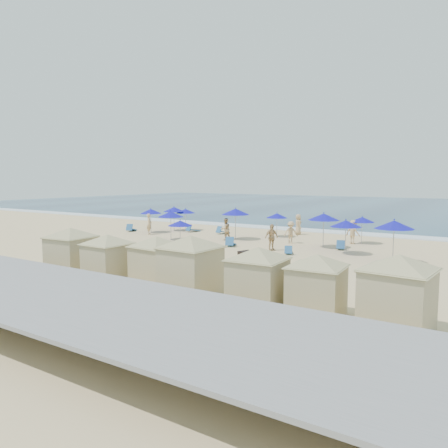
{
  "coord_description": "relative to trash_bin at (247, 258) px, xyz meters",
  "views": [
    {
      "loc": [
        16.1,
        -24.18,
        5.06
      ],
      "look_at": [
        -1.64,
        3.0,
        1.65
      ],
      "focal_mm": 35.0,
      "sensor_mm": 36.0,
      "label": 1
    }
  ],
  "objects": [
    {
      "name": "cabana_6",
      "position": [
        9.71,
        -6.88,
        1.22
      ],
      "size": [
        4.52,
        4.52,
        2.84
      ],
      "color": "tan",
      "rests_on": "ground"
    },
    {
      "name": "umbrella_2",
      "position": [
        -14.41,
        10.75,
        1.66
      ],
      "size": [
        2.1,
        2.1,
        2.39
      ],
      "color": "#A5A8AD",
      "rests_on": "ground"
    },
    {
      "name": "umbrella_8",
      "position": [
        3.2,
        12.2,
        1.46
      ],
      "size": [
        1.9,
        1.9,
        2.16
      ],
      "color": "#A5A8AD",
      "rests_on": "ground"
    },
    {
      "name": "beach_chair_5",
      "position": [
        2.8,
        8.49,
        -0.16
      ],
      "size": [
        0.85,
        1.4,
        0.72
      ],
      "color": "#285D94",
      "rests_on": "ground"
    },
    {
      "name": "beachgoer_4",
      "position": [
        -3.15,
        14.56,
        0.51
      ],
      "size": [
        1.04,
        1.06,
        1.84
      ],
      "primitive_type": "imported",
      "rotation": [
        0.0,
        0.0,
        2.32
      ],
      "color": "tan",
      "rests_on": "ground"
    },
    {
      "name": "ground",
      "position": [
        -3.5,
        2.39,
        -0.41
      ],
      "size": [
        160.0,
        160.0,
        0.0
      ],
      "primitive_type": "plane",
      "color": "#D9BD89",
      "rests_on": "ground"
    },
    {
      "name": "umbrella_4",
      "position": [
        -6.23,
        8.8,
        1.9
      ],
      "size": [
        2.34,
        2.34,
        2.67
      ],
      "color": "#A5A8AD",
      "rests_on": "ground"
    },
    {
      "name": "cabana_4",
      "position": [
        4.59,
        -7.11,
        1.11
      ],
      "size": [
        4.23,
        4.23,
        2.66
      ],
      "color": "tan",
      "rests_on": "ground"
    },
    {
      "name": "beach_chair_4",
      "position": [
        0.48,
        4.67,
        -0.19
      ],
      "size": [
        0.88,
        1.23,
        0.62
      ],
      "color": "#285D94",
      "rests_on": "ground"
    },
    {
      "name": "beachgoer_1",
      "position": [
        -6.71,
        8.03,
        0.5
      ],
      "size": [
        0.99,
        1.08,
        1.81
      ],
      "primitive_type": "imported",
      "rotation": [
        0.0,
        0.0,
        4.29
      ],
      "color": "tan",
      "rests_on": "ground"
    },
    {
      "name": "trash_bin",
      "position": [
        0.0,
        0.0,
        0.0
      ],
      "size": [
        1.02,
        1.02,
        0.82
      ],
      "primitive_type": "cube",
      "rotation": [
        0.0,
        0.0,
        -0.29
      ],
      "color": "black",
      "rests_on": "ground"
    },
    {
      "name": "beach_chair_2",
      "position": [
        -9.22,
        11.26,
        -0.16
      ],
      "size": [
        0.88,
        1.41,
        0.72
      ],
      "color": "#285D94",
      "rests_on": "ground"
    },
    {
      "name": "surf_line",
      "position": [
        -3.5,
        17.89,
        -0.37
      ],
      "size": [
        160.0,
        2.5,
        0.08
      ],
      "primitive_type": "cube",
      "color": "white",
      "rests_on": "ground"
    },
    {
      "name": "beachgoer_2",
      "position": [
        -1.18,
        5.42,
        0.52
      ],
      "size": [
        0.87,
        1.18,
        1.87
      ],
      "primitive_type": "imported",
      "rotation": [
        0.0,
        0.0,
        1.14
      ],
      "color": "tan",
      "rests_on": "ground"
    },
    {
      "name": "umbrella_5",
      "position": [
        -7.33,
        2.89,
        1.39
      ],
      "size": [
        1.83,
        1.83,
        2.08
      ],
      "color": "#A5A8AD",
      "rests_on": "ground"
    },
    {
      "name": "beachgoer_0",
      "position": [
        -14.48,
        7.33,
        0.53
      ],
      "size": [
        0.79,
        0.81,
        1.88
      ],
      "primitive_type": "imported",
      "rotation": [
        0.0,
        0.0,
        2.31
      ],
      "color": "tan",
      "rests_on": "ground"
    },
    {
      "name": "beachgoer_3",
      "position": [
        2.67,
        11.67,
        0.51
      ],
      "size": [
        1.31,
        0.93,
        1.84
      ],
      "primitive_type": "imported",
      "rotation": [
        0.0,
        0.0,
        2.91
      ],
      "color": "tan",
      "rests_on": "ground"
    },
    {
      "name": "beachgoer_5",
      "position": [
        -1.47,
        9.31,
        0.45
      ],
      "size": [
        1.26,
        1.21,
        1.72
      ],
      "primitive_type": "imported",
      "rotation": [
        0.0,
        0.0,
        0.71
      ],
      "color": "tan",
      "rests_on": "ground"
    },
    {
      "name": "umbrella_1",
      "position": [
        -15.3,
        8.45,
        1.58
      ],
      "size": [
        2.02,
        2.02,
        2.3
      ],
      "color": "#A5A8AD",
      "rests_on": "ground"
    },
    {
      "name": "cabana_5",
      "position": [
        6.89,
        -6.83,
        1.04
      ],
      "size": [
        4.04,
        4.04,
        2.54
      ],
      "color": "tan",
      "rests_on": "ground"
    },
    {
      "name": "cabana_0",
      "position": [
        -6.48,
        -7.24,
        1.16
      ],
      "size": [
        4.35,
        4.35,
        2.74
      ],
      "color": "tan",
      "rests_on": "ground"
    },
    {
      "name": "umbrella_7",
      "position": [
        1.4,
        8.67,
        1.85
      ],
      "size": [
        2.29,
        2.29,
        2.61
      ],
      "color": "#A5A8AD",
      "rests_on": "ground"
    },
    {
      "name": "cabana_3",
      "position": [
        1.31,
        -7.12,
        1.25
      ],
      "size": [
        4.62,
        4.62,
        2.9
      ],
      "color": "tan",
      "rests_on": "ground"
    },
    {
      "name": "beach_chair_0",
      "position": [
        -17.52,
        8.06,
        -0.15
      ],
      "size": [
        1.06,
        1.48,
        0.74
      ],
      "color": "#285D94",
      "rests_on": "ground"
    },
    {
      "name": "beach_chair_1",
      "position": [
        -12.37,
        10.91,
        -0.15
      ],
      "size": [
        0.98,
        1.48,
        0.75
      ],
      "color": "#285D94",
      "rests_on": "ground"
    },
    {
      "name": "umbrella_6",
      "position": [
        -4.08,
        12.14,
        1.43
      ],
      "size": [
        1.87,
        1.87,
        2.12
      ],
      "color": "#A5A8AD",
      "rests_on": "ground"
    },
    {
      "name": "beach_chair_3",
      "position": [
        -4.6,
        5.44,
        -0.15
      ],
      "size": [
        1.08,
        1.52,
        0.76
      ],
      "color": "#285D94",
      "rests_on": "ground"
    },
    {
      "name": "umbrella_3",
      "position": [
        -10.55,
        5.68,
        1.71
      ],
      "size": [
        2.15,
        2.15,
        2.44
      ],
      "color": "#A5A8AD",
      "rests_on": "ground"
    },
    {
      "name": "cabana_2",
      "position": [
        -1.06,
        -6.65,
        1.08
      ],
      "size": [
        4.14,
        4.14,
        2.6
      ],
      "color": "tan",
      "rests_on": "ground"
    },
    {
      "name": "ocean",
      "position": [
        -3.5,
        57.39,
        -0.38
      ],
      "size": [
        160.0,
        80.0,
        0.06
      ],
      "primitive_type": "cube",
      "color": "#0D294B",
      "rests_on": "ground"
    },
    {
      "name": "seawall",
      "position": [
        -3.5,
        -11.1,
        0.24
      ],
      "size": [
        160.0,
        6.1,
        1.22
      ],
      "color": "gray",
      "rests_on": "ground"
    },
    {
      "name": "umbrella_10",
      "position": [
        6.98,
        5.36,
        1.9
      ],
      "size": [
        2.34,
        2.34,
        2.66
      ],
      "color": "#A5A8AD",
      "rests_on": "ground"
    },
    {
      "name": "umbrella_0",
      "position": [
        -13.65,
        11.56,
        1.48
      ],
      "size": [
        1.92,
        1.92,
        2.18
      ],
      "color": "#A5A8AD",
      "rests_on": "ground"
    },
    {
      "name": "umbrella_9",
      "position": [
        3.63,
        6.78,
        1.65
      ],
      "size": [
        2.08,
        2.08,
        2.37
      ],
      "color": "#A5A8AD",
      "rests_on": "ground"
    },
    {
      "name": "cabana_1",
      "position": [
        -3.63,
        -7.31,
        1.06
      ],
      "size": [
        4.1,
        4.1,
        2.58
      ],
      "color": "tan",
      "rests_on": "ground"
    }
  ]
}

